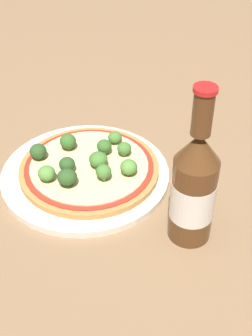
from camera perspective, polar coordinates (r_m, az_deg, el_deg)
The scene contains 15 objects.
ground_plane at distance 0.81m, azimuth -5.69°, elevation -0.65°, with size 3.00×3.00×0.00m, color #846647.
plate at distance 0.80m, azimuth -5.03°, elevation -0.81°, with size 0.28×0.28×0.01m.
pizza at distance 0.79m, azimuth -4.50°, elevation 0.02°, with size 0.24×0.24×0.01m.
broccoli_floret_0 at distance 0.74m, azimuth -2.76°, elevation -0.45°, with size 0.03×0.03×0.03m.
broccoli_floret_1 at distance 0.77m, azimuth -7.21°, elevation 0.45°, with size 0.03×0.03×0.03m.
broccoli_floret_2 at distance 0.80m, azimuth -0.21°, elevation 2.39°, with size 0.02×0.02×0.03m.
broccoli_floret_3 at distance 0.80m, azimuth -2.67°, elevation 2.67°, with size 0.03×0.03×0.03m.
broccoli_floret_4 at distance 0.76m, azimuth -9.86°, elevation -0.51°, with size 0.03×0.03×0.03m.
broccoli_floret_5 at distance 0.75m, azimuth 0.34°, elevation 0.11°, with size 0.03×0.03×0.03m.
broccoli_floret_6 at distance 0.82m, azimuth -7.09°, elevation 3.24°, with size 0.03×0.03×0.03m.
broccoli_floret_7 at distance 0.80m, azimuth -10.66°, elevation 1.99°, with size 0.03×0.03×0.03m.
broccoli_floret_8 at distance 0.83m, azimuth -1.36°, elevation 3.75°, with size 0.02×0.02×0.02m.
broccoli_floret_9 at distance 0.74m, azimuth -7.20°, elevation -1.11°, with size 0.03×0.03×0.03m.
broccoli_floret_10 at distance 0.77m, azimuth -3.39°, elevation 1.05°, with size 0.03×0.03×0.03m.
beer_bottle at distance 0.65m, azimuth 8.27°, elevation -2.32°, with size 0.06×0.06×0.25m.
Camera 1 is at (0.48, -0.41, 0.51)m, focal length 50.00 mm.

